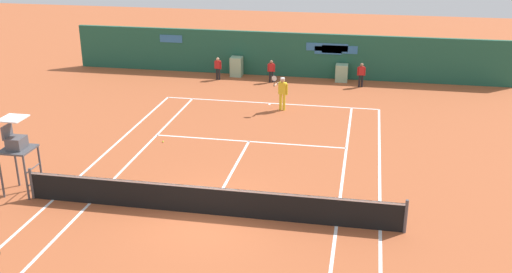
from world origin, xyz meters
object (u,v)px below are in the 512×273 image
at_px(tennis_ball_near_service_line, 163,142).
at_px(ball_kid_centre_post, 271,70).
at_px(tennis_ball_mid_court, 355,200).
at_px(ball_kid_right_post, 218,67).
at_px(player_on_baseline, 282,91).
at_px(ball_kid_left_post, 361,73).
at_px(umpire_chair, 17,145).

bearing_deg(tennis_ball_near_service_line, ball_kid_centre_post, 73.68).
xyz_separation_m(ball_kid_centre_post, tennis_ball_near_service_line, (-2.88, -9.83, -0.69)).
distance_m(tennis_ball_near_service_line, tennis_ball_mid_court, 8.83).
height_order(ball_kid_right_post, tennis_ball_mid_court, ball_kid_right_post).
xyz_separation_m(player_on_baseline, ball_kid_left_post, (3.59, 4.73, -0.20)).
xyz_separation_m(umpire_chair, ball_kid_centre_post, (5.98, 15.14, -1.00)).
xyz_separation_m(ball_kid_centre_post, ball_kid_right_post, (-3.03, 0.00, 0.01)).
bearing_deg(tennis_ball_mid_court, ball_kid_centre_post, 110.30).
bearing_deg(player_on_baseline, ball_kid_left_post, -115.59).
bearing_deg(umpire_chair, player_on_baseline, 144.99).
distance_m(ball_kid_centre_post, ball_kid_left_post, 4.90).
relative_size(player_on_baseline, tennis_ball_mid_court, 26.81).
height_order(ball_kid_right_post, tennis_ball_near_service_line, ball_kid_right_post).
relative_size(player_on_baseline, ball_kid_centre_post, 1.46).
bearing_deg(tennis_ball_near_service_line, tennis_ball_mid_court, -25.91).
distance_m(ball_kid_right_post, tennis_ball_near_service_line, 9.86).
height_order(player_on_baseline, ball_kid_left_post, player_on_baseline).
height_order(tennis_ball_near_service_line, tennis_ball_mid_court, same).
height_order(player_on_baseline, tennis_ball_near_service_line, player_on_baseline).
relative_size(umpire_chair, tennis_ball_mid_court, 39.31).
xyz_separation_m(ball_kid_right_post, tennis_ball_mid_court, (8.09, -13.69, -0.70)).
relative_size(umpire_chair, ball_kid_right_post, 2.10).
bearing_deg(tennis_ball_mid_court, tennis_ball_near_service_line, 154.09).
relative_size(ball_kid_left_post, ball_kid_right_post, 1.03).
xyz_separation_m(umpire_chair, tennis_ball_near_service_line, (3.10, 5.30, -1.68)).
relative_size(ball_kid_left_post, tennis_ball_mid_court, 19.36).
distance_m(player_on_baseline, tennis_ball_mid_court, 9.76).
bearing_deg(ball_kid_left_post, ball_kid_centre_post, -6.58).
bearing_deg(ball_kid_left_post, tennis_ball_near_service_line, 45.08).
bearing_deg(umpire_chair, tennis_ball_near_service_line, 149.68).
height_order(player_on_baseline, ball_kid_centre_post, player_on_baseline).
height_order(umpire_chair, ball_kid_right_post, umpire_chair).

